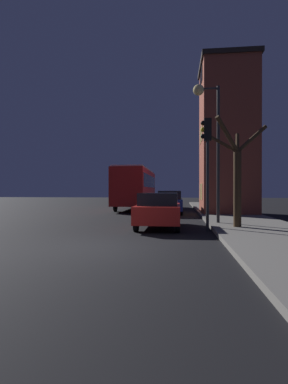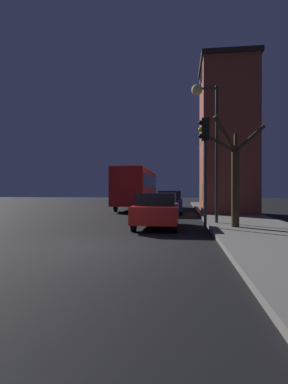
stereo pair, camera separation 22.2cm
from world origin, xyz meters
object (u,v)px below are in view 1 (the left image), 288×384
(streetlamp, at_px, (208,120))
(car_far_lane, at_px, (169,200))
(car_mid_lane, at_px, (170,202))
(car_near_lane, at_px, (159,210))
(bare_tree, at_px, (237,174))
(traffic_light, at_px, (207,151))
(bus, at_px, (136,186))

(streetlamp, bearing_deg, car_far_lane, 99.16)
(car_mid_lane, xyz_separation_m, car_far_lane, (-0.25, 6.55, -0.10))
(car_near_lane, distance_m, car_mid_lane, 8.26)
(bare_tree, bearing_deg, traffic_light, -170.72)
(streetlamp, height_order, bare_tree, streetlamp)
(car_mid_lane, height_order, car_far_lane, car_mid_lane)
(streetlamp, height_order, traffic_light, streetlamp)
(streetlamp, xyz_separation_m, traffic_light, (-0.21, -1.73, -1.63))
(traffic_light, xyz_separation_m, bare_tree, (1.22, 0.20, -0.93))
(car_mid_lane, bearing_deg, car_near_lane, -91.71)
(bare_tree, distance_m, car_mid_lane, 9.36)
(car_mid_lane, bearing_deg, bus, 122.63)
(bus, height_order, car_near_lane, bus)
(bare_tree, height_order, car_far_lane, bare_tree)
(bare_tree, distance_m, car_near_lane, 3.61)
(traffic_light, bearing_deg, bare_tree, 9.28)
(traffic_light, distance_m, bare_tree, 1.55)
(streetlamp, bearing_deg, car_near_lane, -154.90)
(traffic_light, relative_size, car_near_lane, 1.13)
(car_near_lane, xyz_separation_m, car_far_lane, (-0.00, 14.81, -0.08))
(traffic_light, bearing_deg, streetlamp, 82.97)
(traffic_light, height_order, bare_tree, traffic_light)
(bus, relative_size, car_far_lane, 2.82)
(bare_tree, bearing_deg, streetlamp, 123.43)
(car_near_lane, bearing_deg, car_mid_lane, 88.29)
(bare_tree, distance_m, car_far_lane, 15.72)
(bare_tree, relative_size, car_near_lane, 1.09)
(car_far_lane, bearing_deg, car_near_lane, -89.98)
(bus, relative_size, car_near_lane, 2.65)
(bare_tree, relative_size, car_mid_lane, 1.03)
(bus, distance_m, car_near_lane, 13.49)
(car_mid_lane, bearing_deg, car_far_lane, 92.19)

